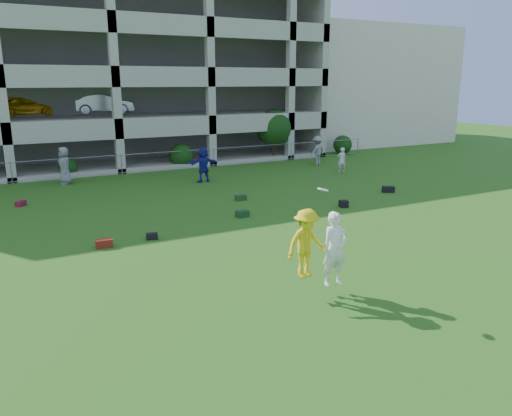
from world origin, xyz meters
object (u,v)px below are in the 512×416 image
bystander_f (317,151)px  crate_d (344,204)px  bystander_c (64,166)px  bystander_d (203,164)px  bystander_e (342,160)px  stucco_building (341,86)px  parking_garage (88,73)px  frisbee_contest (316,245)px

bystander_f → crate_d: bearing=45.4°
bystander_c → bystander_d: bystander_c is taller
bystander_e → stucco_building: bearing=-112.8°
stucco_building → bystander_d: bearing=-145.3°
crate_d → parking_garage: bearing=107.4°
bystander_c → bystander_f: bystander_c is taller
crate_d → parking_garage: size_ratio=0.01×
stucco_building → crate_d: stucco_building is taller
bystander_d → crate_d: size_ratio=5.59×
stucco_building → bystander_f: 16.36m
crate_d → parking_garage: 23.33m
bystander_d → frisbee_contest: bearing=76.2°
bystander_e → crate_d: 8.86m
crate_d → bystander_d: bearing=111.9°
bystander_c → parking_garage: size_ratio=0.07×
frisbee_contest → parking_garage: 29.17m
bystander_d → frisbee_contest: (-3.23, -15.53, 0.43)m
bystander_e → parking_garage: size_ratio=0.05×
bystander_d → bystander_f: (8.92, 1.85, -0.02)m
bystander_e → bystander_f: size_ratio=0.79×
bystander_d → parking_garage: parking_garage is taller
bystander_f → frisbee_contest: bearing=39.4°
bystander_e → parking_garage: 19.54m
bystander_e → bystander_f: bystander_f is taller
bystander_f → crate_d: bystander_f is taller
frisbee_contest → bystander_e: bearing=50.5°
crate_d → frisbee_contest: size_ratio=0.13×
bystander_f → crate_d: 11.58m
stucco_building → bystander_f: size_ratio=8.32×
stucco_building → bystander_c: size_ratio=7.92×
bystander_c → bystander_d: bearing=60.1°
stucco_building → bystander_e: size_ratio=10.47×
bystander_c → bystander_f: (15.77, -1.14, -0.05)m
stucco_building → bystander_e: 18.86m
bystander_d → crate_d: bystander_d is taller
bystander_f → frisbee_contest: (-12.14, -17.37, 0.44)m
stucco_building → bystander_f: stucco_building is taller
bystander_c → bystander_e: bearing=68.6°
bystander_e → crate_d: (-5.29, -7.08, -0.61)m
bystander_e → bystander_c: bearing=-1.2°
frisbee_contest → parking_garage: parking_garage is taller
bystander_f → stucco_building: bearing=-147.9°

